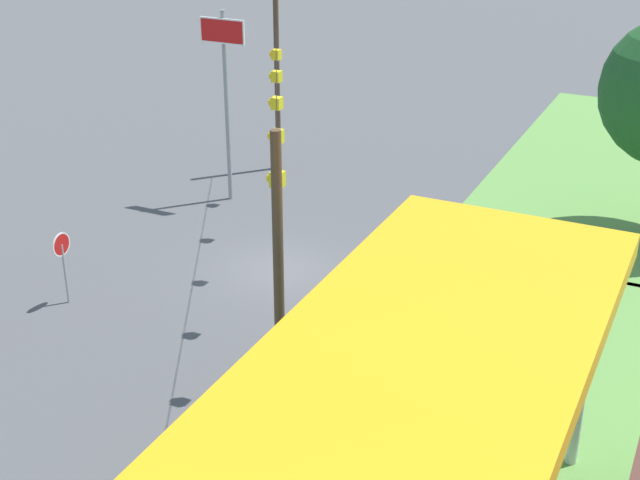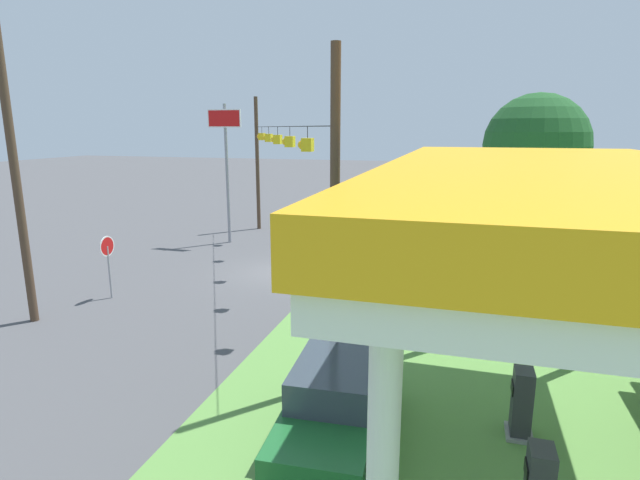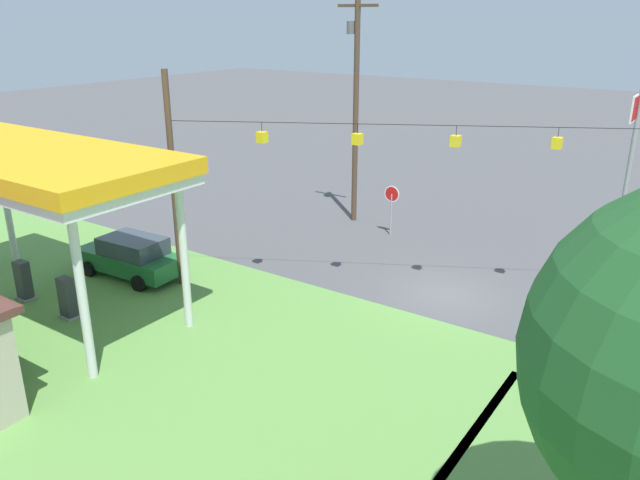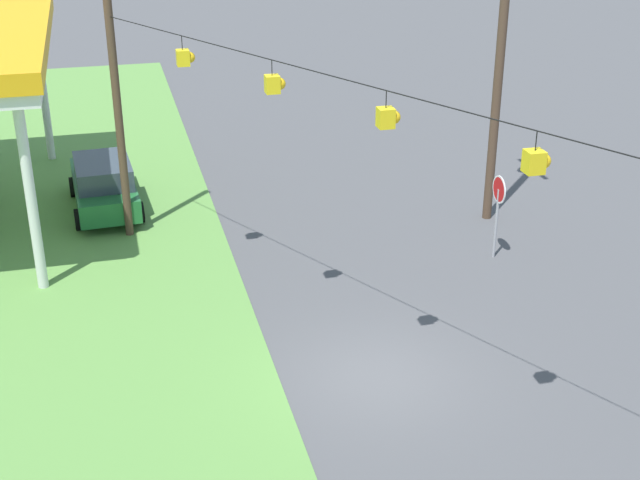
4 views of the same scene
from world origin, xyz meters
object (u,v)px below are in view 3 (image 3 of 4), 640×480
object	(u,v)px
utility_pole_main	(355,98)
fuel_pump_near	(67,299)
car_at_pumps_front	(131,256)
fuel_pump_far	(24,282)
stop_sign_roadside	(392,200)
gas_station_canopy	(24,164)
stop_sign_overhead	(631,151)

from	to	relation	value
utility_pole_main	fuel_pump_near	bearing A→B (deg)	81.21
car_at_pumps_front	utility_pole_main	bearing A→B (deg)	-110.16
fuel_pump_near	fuel_pump_far	xyz separation A→B (m)	(2.74, 0.00, 0.00)
fuel_pump_far	stop_sign_roadside	size ratio (longest dim) A/B	0.63
fuel_pump_near	car_at_pumps_front	size ratio (longest dim) A/B	0.33
fuel_pump_near	car_at_pumps_front	distance (m)	4.00
gas_station_canopy	stop_sign_overhead	world-z (taller)	stop_sign_overhead
utility_pole_main	gas_station_canopy	bearing A→B (deg)	76.38
utility_pole_main	car_at_pumps_front	bearing A→B (deg)	73.09
fuel_pump_near	utility_pole_main	xyz separation A→B (m)	(-2.41, -15.61, 5.66)
gas_station_canopy	utility_pole_main	size ratio (longest dim) A/B	1.05
fuel_pump_far	car_at_pumps_front	size ratio (longest dim) A/B	0.33
car_at_pumps_front	fuel_pump_far	bearing A→B (deg)	64.42
fuel_pump_near	car_at_pumps_front	bearing A→B (deg)	-72.95
stop_sign_roadside	car_at_pumps_front	bearing A→B (deg)	-120.60
fuel_pump_near	stop_sign_overhead	xyz separation A→B (m)	(-15.39, -14.50, 4.69)
fuel_pump_far	stop_sign_overhead	size ratio (longest dim) A/B	0.20
fuel_pump_near	fuel_pump_far	world-z (taller)	same
fuel_pump_near	utility_pole_main	size ratio (longest dim) A/B	0.14
stop_sign_roadside	fuel_pump_far	bearing A→B (deg)	-118.55
fuel_pump_far	utility_pole_main	bearing A→B (deg)	-108.27
gas_station_canopy	car_at_pumps_front	xyz separation A→B (m)	(-0.20, -3.82, -4.59)
fuel_pump_far	stop_sign_roadside	distance (m)	16.65
fuel_pump_far	stop_sign_overhead	bearing A→B (deg)	-141.34
gas_station_canopy	fuel_pump_near	size ratio (longest dim) A/B	7.74
gas_station_canopy	fuel_pump_far	distance (m)	4.95
stop_sign_roadside	stop_sign_overhead	size ratio (longest dim) A/B	0.32
car_at_pumps_front	utility_pole_main	xyz separation A→B (m)	(-3.58, -11.79, 5.50)
fuel_pump_near	stop_sign_roadside	bearing A→B (deg)	-109.62
car_at_pumps_front	stop_sign_roadside	world-z (taller)	stop_sign_roadside
fuel_pump_near	car_at_pumps_front	world-z (taller)	car_at_pumps_front
fuel_pump_far	car_at_pumps_front	world-z (taller)	car_at_pumps_front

